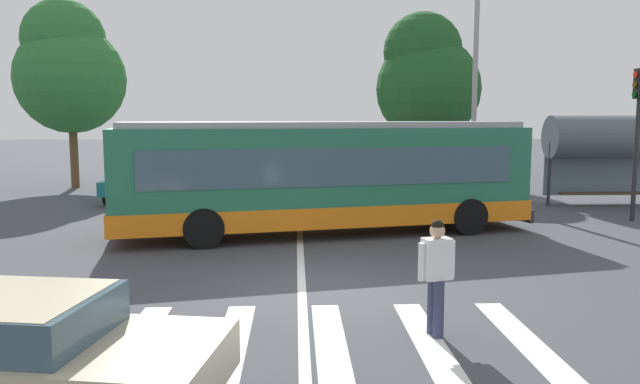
# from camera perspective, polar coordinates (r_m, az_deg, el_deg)

# --- Properties ---
(ground_plane) EXTENTS (160.00, 160.00, 0.00)m
(ground_plane) POSITION_cam_1_polar(r_m,az_deg,el_deg) (11.56, 0.37, -9.02)
(ground_plane) COLOR #424449
(city_transit_bus) EXTENTS (11.62, 4.89, 3.06)m
(city_transit_bus) POSITION_cam_1_polar(r_m,az_deg,el_deg) (16.78, 0.40, 1.48)
(city_transit_bus) COLOR black
(city_transit_bus) RESTS_ON ground_plane
(pedestrian_crossing_street) EXTENTS (0.56, 0.36, 1.72)m
(pedestrian_crossing_street) POSITION_cam_1_polar(r_m,az_deg,el_deg) (9.13, 10.72, -7.19)
(pedestrian_crossing_street) COLOR #333856
(pedestrian_crossing_street) RESTS_ON ground_plane
(foreground_sedan) EXTENTS (4.74, 2.53, 1.35)m
(foreground_sedan) POSITION_cam_1_polar(r_m,az_deg,el_deg) (7.40, -27.14, -12.87)
(foreground_sedan) COLOR black
(foreground_sedan) RESTS_ON ground_plane
(parked_car_teal) EXTENTS (2.08, 4.60, 1.35)m
(parked_car_teal) POSITION_cam_1_polar(r_m,az_deg,el_deg) (24.76, -16.18, 1.05)
(parked_car_teal) COLOR black
(parked_car_teal) RESTS_ON ground_plane
(parked_car_silver) EXTENTS (1.99, 4.56, 1.35)m
(parked_car_silver) POSITION_cam_1_polar(r_m,az_deg,el_deg) (24.41, -9.90, 1.14)
(parked_car_silver) COLOR black
(parked_car_silver) RESTS_ON ground_plane
(parked_car_champagne) EXTENTS (2.03, 4.58, 1.35)m
(parked_car_champagne) POSITION_cam_1_polar(r_m,az_deg,el_deg) (24.42, -3.63, 1.23)
(parked_car_champagne) COLOR black
(parked_car_champagne) RESTS_ON ground_plane
(parked_car_white) EXTENTS (1.88, 4.51, 1.35)m
(parked_car_white) POSITION_cam_1_polar(r_m,az_deg,el_deg) (24.21, 2.98, 1.19)
(parked_car_white) COLOR black
(parked_car_white) RESTS_ON ground_plane
(parked_car_red) EXTENTS (1.93, 4.53, 1.35)m
(parked_car_red) POSITION_cam_1_polar(r_m,az_deg,el_deg) (25.02, 8.63, 1.30)
(parked_car_red) COLOR black
(parked_car_red) RESTS_ON ground_plane
(traffic_light_far_corner) EXTENTS (0.33, 0.32, 4.64)m
(traffic_light_far_corner) POSITION_cam_1_polar(r_m,az_deg,el_deg) (21.08, 27.35, 5.98)
(traffic_light_far_corner) COLOR #28282B
(traffic_light_far_corner) RESTS_ON ground_plane
(bus_stop_shelter) EXTENTS (4.48, 1.54, 3.25)m
(bus_stop_shelter) POSITION_cam_1_polar(r_m,az_deg,el_deg) (24.44, 25.29, 4.48)
(bus_stop_shelter) COLOR #28282B
(bus_stop_shelter) RESTS_ON ground_plane
(twin_arm_street_lamp) EXTENTS (4.27, 0.32, 9.40)m
(twin_arm_street_lamp) POSITION_cam_1_polar(r_m,az_deg,el_deg) (25.07, 14.23, 12.56)
(twin_arm_street_lamp) COLOR #939399
(twin_arm_street_lamp) RESTS_ON ground_plane
(background_tree_left) EXTENTS (4.83, 4.83, 8.38)m
(background_tree_left) POSITION_cam_1_polar(r_m,az_deg,el_deg) (30.11, -22.24, 10.59)
(background_tree_left) COLOR brown
(background_tree_left) RESTS_ON ground_plane
(background_tree_right) EXTENTS (5.05, 5.05, 8.21)m
(background_tree_right) POSITION_cam_1_polar(r_m,az_deg,el_deg) (30.66, 9.82, 10.34)
(background_tree_right) COLOR brown
(background_tree_right) RESTS_ON ground_plane
(crosswalk_painted_stripes) EXTENTS (7.44, 3.26, 0.01)m
(crosswalk_painted_stripes) POSITION_cam_1_polar(r_m,az_deg,el_deg) (9.08, -3.59, -13.53)
(crosswalk_painted_stripes) COLOR silver
(crosswalk_painted_stripes) RESTS_ON ground_plane
(lane_center_line) EXTENTS (0.16, 24.00, 0.01)m
(lane_center_line) POSITION_cam_1_polar(r_m,az_deg,el_deg) (13.48, -1.78, -6.70)
(lane_center_line) COLOR silver
(lane_center_line) RESTS_ON ground_plane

